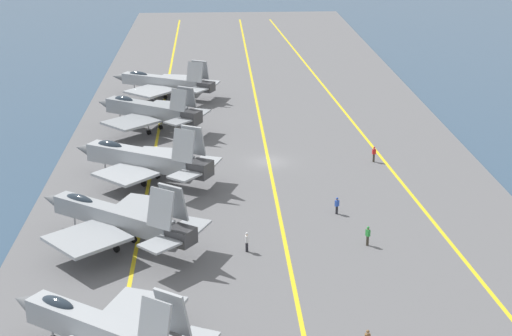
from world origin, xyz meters
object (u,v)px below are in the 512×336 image
object	(u,v)px
parked_jet_fourth	(148,110)
parked_jet_fifth	(164,82)
crew_white_vest	(247,241)
parked_jet_third	(142,159)
parked_jet_second	(117,218)
parked_jet_nearest	(102,331)
crew_green_vest	(368,235)
crew_red_vest	(374,154)
crew_blue_vest	(337,205)

from	to	relation	value
parked_jet_fourth	parked_jet_fifth	xyz separation A→B (m)	(16.78, -0.99, -0.49)
crew_white_vest	parked_jet_third	bearing A→B (deg)	30.47
parked_jet_second	crew_white_vest	xyz separation A→B (m)	(-1.88, -11.22, -1.63)
parked_jet_nearest	crew_green_vest	bearing A→B (deg)	-51.03
parked_jet_fifth	crew_red_vest	world-z (taller)	parked_jet_fifth
parked_jet_fifth	crew_green_vest	world-z (taller)	parked_jet_fifth
parked_jet_fourth	crew_white_vest	size ratio (longest dim) A/B	8.39
crew_blue_vest	crew_green_vest	bearing A→B (deg)	-166.75
crew_red_vest	parked_jet_nearest	bearing A→B (deg)	146.31
parked_jet_fourth	crew_blue_vest	size ratio (longest dim) A/B	8.97
crew_blue_vest	parked_jet_fifth	bearing A→B (deg)	23.15
parked_jet_fourth	crew_white_vest	world-z (taller)	parked_jet_fourth
parked_jet_fourth	parked_jet_fifth	bearing A→B (deg)	-3.39
parked_jet_second	parked_jet_fourth	world-z (taller)	parked_jet_second
parked_jet_third	crew_white_vest	world-z (taller)	parked_jet_third
crew_white_vest	parked_jet_fourth	bearing A→B (deg)	17.31
parked_jet_nearest	crew_blue_vest	xyz separation A→B (m)	(23.84, -19.14, -1.55)
parked_jet_third	parked_jet_fourth	bearing A→B (deg)	2.29
parked_jet_second	parked_jet_fourth	size ratio (longest dim) A/B	1.05
crew_blue_vest	parked_jet_third	bearing A→B (deg)	63.03
parked_jet_nearest	crew_blue_vest	bearing A→B (deg)	-38.75
parked_jet_fourth	crew_green_vest	xyz separation A→B (m)	(-34.65, -21.63, -1.73)
parked_jet_nearest	crew_blue_vest	world-z (taller)	parked_jet_nearest
parked_jet_fourth	crew_red_vest	distance (m)	29.53
crew_green_vest	crew_blue_vest	distance (m)	7.21
parked_jet_fourth	crew_white_vest	bearing A→B (deg)	-162.69
parked_jet_third	parked_jet_fourth	distance (m)	17.84
parked_jet_nearest	parked_jet_third	world-z (taller)	parked_jet_third
crew_green_vest	parked_jet_fifth	bearing A→B (deg)	21.87
parked_jet_nearest	crew_white_vest	size ratio (longest dim) A/B	8.18
crew_white_vest	parked_jet_second	bearing A→B (deg)	80.48
parked_jet_nearest	parked_jet_second	distance (m)	18.06
crew_white_vest	parked_jet_fifth	bearing A→B (deg)	10.88
crew_blue_vest	crew_white_vest	bearing A→B (deg)	130.61
parked_jet_nearest	crew_red_vest	world-z (taller)	parked_jet_nearest
parked_jet_fourth	parked_jet_nearest	bearing A→B (deg)	-179.06
parked_jet_third	crew_white_vest	distance (m)	20.36
parked_jet_second	parked_jet_fourth	distance (m)	33.44
parked_jet_nearest	crew_green_vest	size ratio (longest dim) A/B	8.24
parked_jet_second	crew_red_vest	xyz separation A→B (m)	(20.32, -26.61, -1.64)
crew_green_vest	crew_red_vest	bearing A→B (deg)	-12.49
crew_green_vest	parked_jet_third	bearing A→B (deg)	51.19
parked_jet_nearest	parked_jet_second	bearing A→B (deg)	3.34
parked_jet_second	crew_white_vest	size ratio (longest dim) A/B	8.79
parked_jet_second	crew_blue_vest	size ratio (longest dim) A/B	9.40
parked_jet_nearest	parked_jet_fifth	xyz separation A→B (m)	(68.24, -0.15, -0.25)
parked_jet_nearest	crew_white_vest	bearing A→B (deg)	-32.19
parked_jet_nearest	crew_green_vest	xyz separation A→B (m)	(16.82, -20.79, -1.49)
parked_jet_fourth	crew_green_vest	bearing A→B (deg)	-148.02
parked_jet_nearest	parked_jet_fifth	distance (m)	68.24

